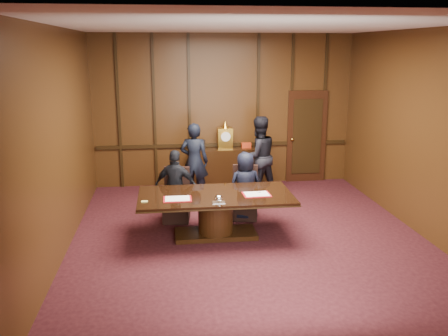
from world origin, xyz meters
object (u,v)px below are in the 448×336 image
Objects in this scene: sideboard at (225,166)px; witness_left at (194,161)px; signatory_left at (176,187)px; conference_table at (216,208)px; signatory_right at (245,186)px; witness_right at (258,156)px.

sideboard is 1.21m from witness_left.
conference_table is at bearing 146.84° from signatory_left.
signatory_left is 1.30m from signatory_right.
conference_table is 1.91× the size of signatory_left.
witness_right is (0.63, -0.79, 0.39)m from sideboard.
witness_right reaches higher than witness_left.
sideboard is at bearing -68.68° from witness_right.
witness_right is at bearing -51.44° from sideboard.
signatory_left is at bearing 85.52° from witness_left.
signatory_left is at bearing 129.09° from conference_table.
signatory_right is 1.57m from witness_right.
signatory_left reaches higher than conference_table.
witness_right is at bearing -123.84° from signatory_left.
signatory_left is (-1.21, -2.24, 0.20)m from sideboard.
conference_table is 2.02× the size of signatory_right.
witness_right reaches higher than conference_table.
witness_right is at bearing -118.17° from signatory_right.
sideboard is 0.97× the size of witness_left.
signatory_right is 1.64m from witness_left.
conference_table is 1.05m from signatory_left.
signatory_right is at bearing 52.61° from witness_right.
signatory_left is (-0.65, 0.80, 0.17)m from conference_table.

